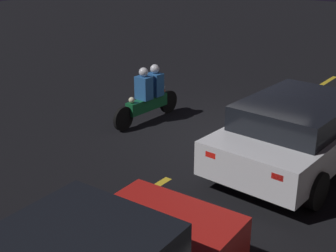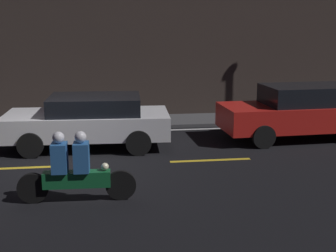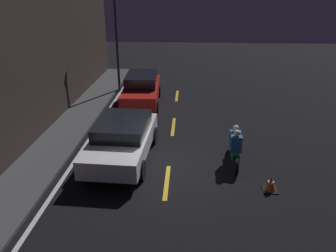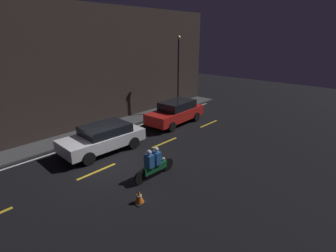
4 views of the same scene
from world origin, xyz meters
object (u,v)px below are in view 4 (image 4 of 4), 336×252
at_px(motorcycle, 154,164).
at_px(traffic_cone_near, 139,197).
at_px(taxi_red, 176,112).
at_px(sedan_white, 103,137).
at_px(street_lamp, 178,71).

bearing_deg(motorcycle, traffic_cone_near, -149.45).
distance_m(taxi_red, motorcycle, 7.41).
distance_m(sedan_white, street_lamp, 8.75).
distance_m(taxi_red, traffic_cone_near, 9.28).
height_order(motorcycle, street_lamp, street_lamp).
relative_size(sedan_white, taxi_red, 0.97).
relative_size(motorcycle, traffic_cone_near, 4.46).
bearing_deg(sedan_white, street_lamp, -165.13).
bearing_deg(street_lamp, traffic_cone_near, -146.75).
distance_m(taxi_red, street_lamp, 3.66).
bearing_deg(street_lamp, sedan_white, -167.79).
relative_size(taxi_red, traffic_cone_near, 9.16).
bearing_deg(motorcycle, street_lamp, 36.23).
relative_size(motorcycle, street_lamp, 0.38).
height_order(motorcycle, traffic_cone_near, motorcycle).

